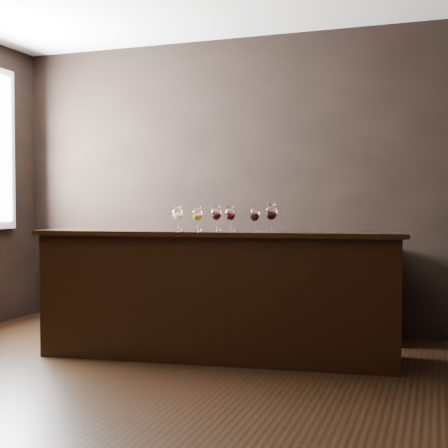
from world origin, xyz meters
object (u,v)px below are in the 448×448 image
(glass_red_b, at_px, (230,214))
(glass_white, at_px, (177,214))
(glass_amber, at_px, (197,214))
(glass_red_c, at_px, (255,215))
(bar_counter, at_px, (218,296))
(glass_red_d, at_px, (271,213))
(glass_red_a, at_px, (216,214))
(back_bar_shelf, at_px, (269,290))

(glass_red_b, bearing_deg, glass_white, 178.94)
(glass_amber, relative_size, glass_red_b, 0.95)
(glass_red_b, distance_m, glass_red_c, 0.19)
(bar_counter, distance_m, glass_white, 0.73)
(glass_white, xyz_separation_m, glass_red_d, (0.76, 0.03, 0.01))
(glass_amber, height_order, glass_red_a, glass_red_a)
(glass_red_a, height_order, glass_red_b, glass_red_b)
(back_bar_shelf, xyz_separation_m, glass_red_b, (-0.05, -0.98, 0.72))
(bar_counter, distance_m, glass_red_c, 0.70)
(back_bar_shelf, bearing_deg, glass_amber, -108.61)
(glass_red_c, bearing_deg, back_bar_shelf, 98.18)
(glass_red_a, bearing_deg, glass_red_c, -5.35)
(back_bar_shelf, distance_m, glass_amber, 1.25)
(glass_white, distance_m, glass_amber, 0.17)
(glass_white, bearing_deg, back_bar_shelf, 63.17)
(bar_counter, bearing_deg, glass_red_c, -5.30)
(glass_red_b, relative_size, glass_red_d, 0.92)
(bar_counter, xyz_separation_m, glass_white, (-0.34, -0.02, 0.64))
(glass_amber, bearing_deg, glass_white, -178.18)
(bar_counter, height_order, glass_white, glass_white)
(glass_red_d, bearing_deg, glass_red_c, 178.20)
(glass_amber, bearing_deg, bar_counter, 6.15)
(glass_white, relative_size, glass_red_b, 0.98)
(back_bar_shelf, xyz_separation_m, glass_red_a, (-0.19, -0.91, 0.72))
(glass_red_d, bearing_deg, glass_red_a, 175.68)
(glass_red_b, xyz_separation_m, glass_red_d, (0.32, 0.04, 0.01))
(glass_red_a, distance_m, glass_red_b, 0.16)
(back_bar_shelf, distance_m, glass_red_b, 1.22)
(glass_white, xyz_separation_m, glass_red_c, (0.63, 0.03, -0.00))
(glass_red_a, relative_size, glass_red_d, 0.91)
(glass_red_c, height_order, glass_red_d, glass_red_d)
(glass_amber, xyz_separation_m, glass_red_a, (0.14, 0.06, 0.00))
(back_bar_shelf, height_order, glass_red_a, glass_red_a)
(glass_white, distance_m, glass_red_a, 0.31)
(back_bar_shelf, bearing_deg, glass_red_c, -81.82)
(glass_red_a, bearing_deg, glass_amber, -157.43)
(bar_counter, bearing_deg, glass_red_d, -6.40)
(glass_white, height_order, glass_red_b, glass_red_b)
(glass_white, height_order, glass_red_d, glass_red_d)
(glass_white, xyz_separation_m, glass_red_b, (0.45, -0.01, 0.00))
(back_bar_shelf, relative_size, glass_red_c, 12.30)
(back_bar_shelf, xyz_separation_m, glass_white, (-0.49, -0.98, 0.72))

